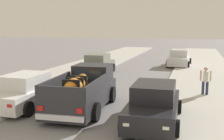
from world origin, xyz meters
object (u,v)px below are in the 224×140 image
(car_left_near, at_px, (179,58))
(car_left_mid, at_px, (98,64))
(pedestrian, at_px, (205,80))
(car_right_near, at_px, (154,105))
(car_right_mid, at_px, (27,91))
(pickup_truck, at_px, (84,91))

(car_left_near, distance_m, car_left_mid, 8.47)
(car_left_mid, bearing_deg, pedestrian, -34.62)
(car_right_near, xyz_separation_m, car_right_mid, (-5.93, 0.59, 0.00))
(car_right_mid, bearing_deg, car_left_mid, 89.66)
(car_left_near, xyz_separation_m, pedestrian, (2.01, -11.55, 0.20))
(car_right_near, relative_size, pedestrian, 2.71)
(car_right_near, bearing_deg, car_left_mid, 119.75)
(pickup_truck, distance_m, car_right_near, 3.45)
(pickup_truck, xyz_separation_m, pedestrian, (5.27, 3.79, 0.10))
(pickup_truck, height_order, car_right_near, pickup_truck)
(car_right_near, xyz_separation_m, pedestrian, (1.98, 4.85, 0.20))
(car_left_mid, bearing_deg, car_right_near, -60.25)
(car_right_near, height_order, car_left_mid, same)
(pickup_truck, height_order, car_right_mid, pickup_truck)
(car_right_mid, relative_size, pedestrian, 2.69)
(car_left_near, height_order, pedestrian, pedestrian)
(car_left_near, bearing_deg, car_left_mid, -133.65)
(car_left_mid, distance_m, car_right_mid, 9.68)
(car_left_mid, bearing_deg, car_left_near, 46.35)
(car_left_near, distance_m, car_right_mid, 16.88)
(car_left_mid, distance_m, pedestrian, 9.55)
(car_left_near, relative_size, car_right_near, 1.00)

